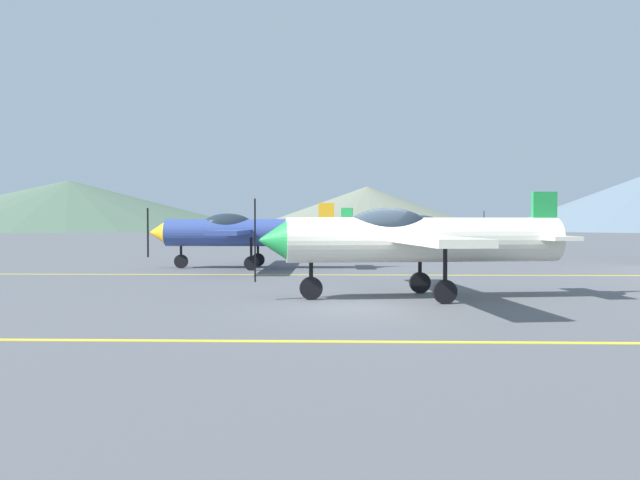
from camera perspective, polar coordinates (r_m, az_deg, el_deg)
The scene contains 8 objects.
ground_plane at distance 15.10m, azimuth 3.90°, elevation -5.68°, with size 400.00×400.00×0.00m, color #54565B.
apron_line_near at distance 10.31m, azimuth 4.96°, elevation -9.10°, with size 80.00×0.16×0.01m, color yellow.
apron_line_far at distance 22.90m, azimuth 3.14°, elevation -3.15°, with size 80.00×0.16×0.01m, color yellow.
airplane_near at distance 16.02m, azimuth 8.28°, elevation 0.17°, with size 7.85×9.00×2.69m.
airplane_mid at distance 26.25m, azimuth -6.98°, elevation 0.76°, with size 7.75×8.94×2.69m.
airplane_far at distance 34.75m, azimuth 8.04°, elevation 0.98°, with size 7.87×8.98×2.69m.
hill_left at distance 161.02m, azimuth -21.62°, elevation 2.94°, with size 89.96×89.96×11.60m, color #4C6651.
hill_centerleft at distance 158.29m, azimuth 4.25°, elevation 2.90°, with size 59.91×59.91×10.63m, color slate.
Camera 1 is at (-0.59, -14.96, 1.93)m, focal length 35.64 mm.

